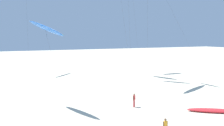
# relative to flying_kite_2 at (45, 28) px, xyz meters

# --- Properties ---
(flying_kite_2) EXTENTS (3.61, 12.60, 11.14)m
(flying_kite_2) POSITION_rel_flying_kite_2_xyz_m (0.00, 0.00, 0.00)
(flying_kite_2) COLOR blue
(flying_kite_2) RESTS_ON ground
(grounded_kite_0) EXTENTS (5.94, 4.63, 0.39)m
(grounded_kite_0) POSITION_rel_flying_kite_2_xyz_m (17.22, -10.51, -9.57)
(grounded_kite_0) COLOR red
(grounded_kite_0) RESTS_ON ground
(person_near_right) EXTENTS (0.51, 0.21, 1.64)m
(person_near_right) POSITION_rel_flying_kite_2_xyz_m (7.64, -13.69, -8.87)
(person_near_right) COLOR slate
(person_near_right) RESTS_ON ground
(person_mid_field) EXTENTS (0.45, 0.33, 1.72)m
(person_mid_field) POSITION_rel_flying_kite_2_xyz_m (9.77, -4.63, -8.82)
(person_mid_field) COLOR red
(person_mid_field) RESTS_ON ground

